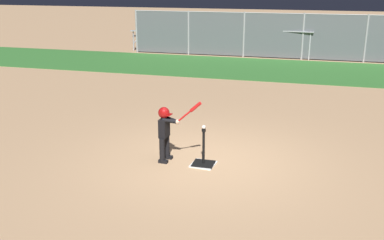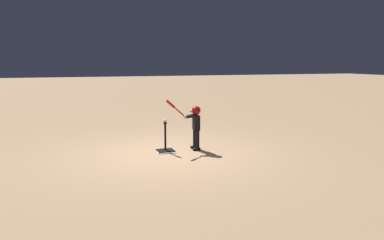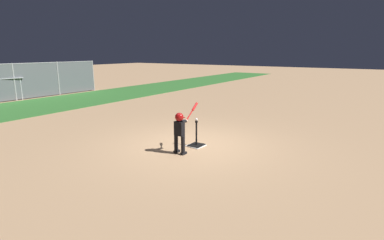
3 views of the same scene
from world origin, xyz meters
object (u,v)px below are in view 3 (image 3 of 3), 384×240
Objects in this scene: batting_tee at (196,142)px; batter_child at (180,128)px; baseball at (196,120)px; bleachers_far_left at (65,81)px.

batter_child is at bearing 179.05° from batting_tee.
baseball reaches higher than batting_tee.
batter_child reaches higher than baseball.
batter_child is at bearing 179.05° from baseball.
bleachers_far_left reaches higher than batter_child.
bleachers_far_left is at bearing 69.26° from batting_tee.
baseball is at bearing -110.74° from bleachers_far_left.
baseball is at bearing -0.95° from batter_child.
baseball is at bearing 180.00° from batting_tee.
bleachers_far_left is (6.00, 13.86, -0.05)m from batter_child.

